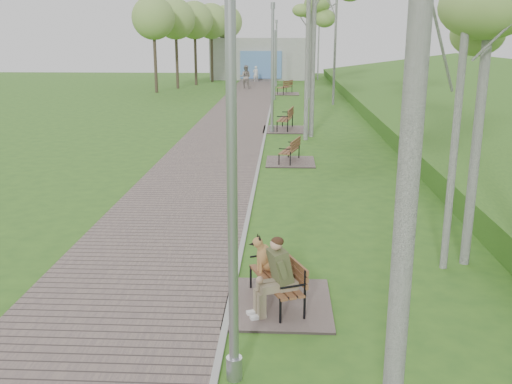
% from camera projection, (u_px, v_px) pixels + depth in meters
% --- Properties ---
extents(ground, '(120.00, 120.00, 0.00)m').
position_uv_depth(ground, '(226.00, 323.00, 8.71)').
color(ground, '#325E1F').
rests_on(ground, ground).
extents(walkway, '(3.50, 67.00, 0.04)m').
position_uv_depth(walkway, '(234.00, 120.00, 29.49)').
color(walkway, '#675753').
rests_on(walkway, ground).
extents(kerb, '(0.10, 67.00, 0.05)m').
position_uv_depth(kerb, '(268.00, 120.00, 29.41)').
color(kerb, '#999993').
rests_on(kerb, ground).
extents(building_north, '(10.00, 5.20, 4.00)m').
position_uv_depth(building_north, '(262.00, 59.00, 57.34)').
color(building_north, '#9E9E99').
rests_on(building_north, ground).
extents(bench_main, '(1.71, 1.90, 1.49)m').
position_uv_depth(bench_main, '(273.00, 282.00, 9.16)').
color(bench_main, '#675753').
rests_on(bench_main, ground).
extents(bench_second, '(1.67, 1.85, 1.02)m').
position_uv_depth(bench_second, '(289.00, 157.00, 19.68)').
color(bench_second, '#675753').
rests_on(bench_second, ground).
extents(bench_third, '(2.07, 2.30, 1.27)m').
position_uv_depth(bench_third, '(285.00, 125.00, 26.40)').
color(bench_third, '#675753').
rests_on(bench_third, ground).
extents(bench_far, '(2.05, 2.27, 1.26)m').
position_uv_depth(bench_far, '(285.00, 91.00, 42.62)').
color(bench_far, '#675753').
rests_on(bench_far, ground).
extents(lamp_post_near, '(0.21, 0.21, 5.31)m').
position_uv_depth(lamp_post_near, '(232.00, 192.00, 6.64)').
color(lamp_post_near, '#93969A').
rests_on(lamp_post_near, ground).
extents(lamp_post_second, '(0.22, 0.22, 5.61)m').
position_uv_depth(lamp_post_second, '(272.00, 74.00, 25.09)').
color(lamp_post_second, '#93969A').
rests_on(lamp_post_second, ground).
extents(lamp_post_third, '(0.18, 0.18, 4.59)m').
position_uv_depth(lamp_post_third, '(275.00, 68.00, 38.28)').
color(lamp_post_third, '#93969A').
rests_on(lamp_post_third, ground).
extents(lamp_post_far, '(0.21, 0.21, 5.51)m').
position_uv_depth(lamp_post_far, '(276.00, 56.00, 48.53)').
color(lamp_post_far, '#93969A').
rests_on(lamp_post_far, ground).
extents(pedestrian_near, '(0.63, 0.51, 1.48)m').
position_uv_depth(pedestrian_near, '(256.00, 74.00, 53.39)').
color(pedestrian_near, silver).
rests_on(pedestrian_near, ground).
extents(pedestrian_far, '(1.01, 0.84, 1.89)m').
position_uv_depth(pedestrian_far, '(246.00, 77.00, 46.81)').
color(pedestrian_far, gray).
rests_on(pedestrian_far, ground).
extents(birch_distant_b, '(2.36, 2.36, 9.02)m').
position_uv_depth(birch_distant_b, '(320.00, 5.00, 54.42)').
color(birch_distant_b, silver).
rests_on(birch_distant_b, ground).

